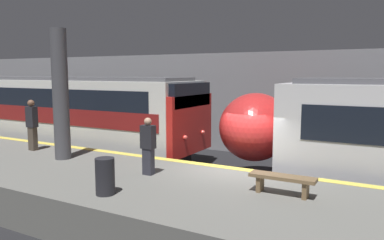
% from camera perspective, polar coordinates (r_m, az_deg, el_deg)
% --- Properties ---
extents(ground_plane, '(120.00, 120.00, 0.00)m').
position_cam_1_polar(ground_plane, '(11.50, 6.53, -12.16)').
color(ground_plane, black).
extents(platform, '(40.00, 4.58, 1.04)m').
position_cam_1_polar(platform, '(9.37, 1.06, -13.32)').
color(platform, slate).
rests_on(platform, ground).
extents(station_rear_barrier, '(50.00, 0.15, 4.75)m').
position_cam_1_polar(station_rear_barrier, '(17.13, 15.04, 2.16)').
color(station_rear_barrier, gray).
rests_on(station_rear_barrier, ground).
extents(support_pillar_near, '(0.50, 0.50, 4.15)m').
position_cam_1_polar(support_pillar_near, '(12.64, -19.40, 3.65)').
color(support_pillar_near, '#47474C').
rests_on(support_pillar_near, platform).
extents(train_boxy, '(14.54, 3.11, 3.62)m').
position_cam_1_polar(train_boxy, '(18.68, -19.58, 0.82)').
color(train_boxy, black).
rests_on(train_boxy, ground).
extents(person_waiting, '(0.38, 0.24, 1.57)m').
position_cam_1_polar(person_waiting, '(10.24, -6.70, -3.81)').
color(person_waiting, '#2D2D38').
rests_on(person_waiting, platform).
extents(person_walking, '(0.38, 0.24, 1.82)m').
position_cam_1_polar(person_walking, '(14.53, -23.20, -0.49)').
color(person_walking, '#473D33').
rests_on(person_walking, platform).
extents(platform_bench, '(1.50, 0.40, 0.45)m').
position_cam_1_polar(platform_bench, '(8.87, 13.60, -8.91)').
color(platform_bench, brown).
rests_on(platform_bench, platform).
extents(trash_bin, '(0.44, 0.44, 0.85)m').
position_cam_1_polar(trash_bin, '(8.84, -13.10, -8.36)').
color(trash_bin, '#232328').
rests_on(trash_bin, platform).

